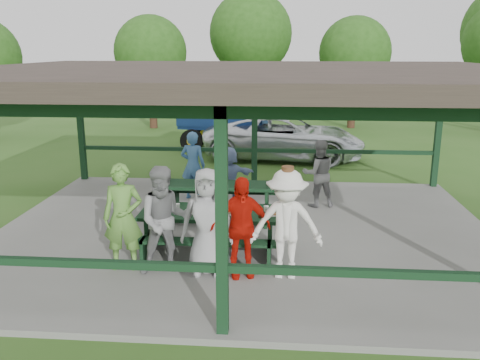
# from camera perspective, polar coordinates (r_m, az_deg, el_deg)

# --- Properties ---
(ground) EXTENTS (90.00, 90.00, 0.00)m
(ground) POSITION_cam_1_polar(r_m,az_deg,el_deg) (10.40, 0.46, -6.19)
(ground) COLOR #2E561A
(ground) RESTS_ON ground
(concrete_slab) EXTENTS (10.00, 8.00, 0.10)m
(concrete_slab) POSITION_cam_1_polar(r_m,az_deg,el_deg) (10.38, 0.46, -5.93)
(concrete_slab) COLOR slate
(concrete_slab) RESTS_ON ground
(pavilion_structure) EXTENTS (10.60, 8.60, 3.24)m
(pavilion_structure) POSITION_cam_1_polar(r_m,az_deg,el_deg) (9.73, 0.50, 11.53)
(pavilion_structure) COLOR black
(pavilion_structure) RESTS_ON concrete_slab
(picnic_table_near) EXTENTS (2.51, 1.39, 0.75)m
(picnic_table_near) POSITION_cam_1_polar(r_m,az_deg,el_deg) (9.13, -3.40, -5.40)
(picnic_table_near) COLOR black
(picnic_table_near) RESTS_ON concrete_slab
(picnic_table_far) EXTENTS (2.45, 1.39, 0.75)m
(picnic_table_far) POSITION_cam_1_polar(r_m,az_deg,el_deg) (11.03, -2.41, -1.84)
(picnic_table_far) COLOR black
(picnic_table_far) RESTS_ON concrete_slab
(table_setting) EXTENTS (2.40, 0.45, 0.10)m
(table_setting) POSITION_cam_1_polar(r_m,az_deg,el_deg) (9.06, -4.00, -3.51)
(table_setting) COLOR white
(table_setting) RESTS_ON picnic_table_near
(contestant_green) EXTENTS (0.70, 0.50, 1.79)m
(contestant_green) POSITION_cam_1_polar(r_m,az_deg,el_deg) (8.58, -13.00, -4.10)
(contestant_green) COLOR #5D963A
(contestant_green) RESTS_ON concrete_slab
(contestant_grey_left) EXTENTS (1.03, 0.90, 1.80)m
(contestant_grey_left) POSITION_cam_1_polar(r_m,az_deg,el_deg) (8.30, -8.41, -4.52)
(contestant_grey_left) COLOR gray
(contestant_grey_left) RESTS_ON concrete_slab
(contestant_grey_mid) EXTENTS (0.86, 0.56, 1.76)m
(contestant_grey_mid) POSITION_cam_1_polar(r_m,az_deg,el_deg) (8.21, -3.67, -4.70)
(contestant_grey_mid) COLOR #9C9B9E
(contestant_grey_mid) RESTS_ON concrete_slab
(contestant_red) EXTENTS (1.04, 0.65, 1.66)m
(contestant_red) POSITION_cam_1_polar(r_m,az_deg,el_deg) (8.12, 0.07, -5.32)
(contestant_red) COLOR red
(contestant_red) RESTS_ON concrete_slab
(contestant_white_fedora) EXTENTS (1.18, 0.71, 1.83)m
(contestant_white_fedora) POSITION_cam_1_polar(r_m,az_deg,el_deg) (8.09, 5.24, -4.97)
(contestant_white_fedora) COLOR white
(contestant_white_fedora) RESTS_ON concrete_slab
(spectator_lblue) EXTENTS (1.38, 0.94, 1.43)m
(spectator_lblue) POSITION_cam_1_polar(r_m,az_deg,el_deg) (11.68, -1.29, 0.35)
(spectator_lblue) COLOR #8096C5
(spectator_lblue) RESTS_ON concrete_slab
(spectator_blue) EXTENTS (0.66, 0.48, 1.66)m
(spectator_blue) POSITION_cam_1_polar(r_m,az_deg,el_deg) (12.36, -5.30, 1.66)
(spectator_blue) COLOR teal
(spectator_blue) RESTS_ON concrete_slab
(spectator_grey) EXTENTS (0.86, 0.73, 1.57)m
(spectator_grey) POSITION_cam_1_polar(r_m,az_deg,el_deg) (11.84, 8.81, 0.74)
(spectator_grey) COLOR gray
(spectator_grey) RESTS_ON concrete_slab
(pickup_truck) EXTENTS (5.60, 3.01, 1.49)m
(pickup_truck) POSITION_cam_1_polar(r_m,az_deg,el_deg) (17.34, 5.00, 4.82)
(pickup_truck) COLOR silver
(pickup_truck) RESTS_ON ground
(farm_trailer) EXTENTS (4.28, 2.19, 1.48)m
(farm_trailer) POSITION_cam_1_polar(r_m,az_deg,el_deg) (18.96, -1.84, 5.68)
(farm_trailer) COLOR navy
(farm_trailer) RESTS_ON ground
(tree_far_left) EXTENTS (3.29, 3.29, 5.14)m
(tree_far_left) POSITION_cam_1_polar(r_m,az_deg,el_deg) (24.22, -10.01, 13.95)
(tree_far_left) COLOR #332014
(tree_far_left) RESTS_ON ground
(tree_left) EXTENTS (4.10, 4.10, 6.41)m
(tree_left) POSITION_cam_1_polar(r_m,az_deg,el_deg) (26.23, 1.19, 16.10)
(tree_left) COLOR #332014
(tree_left) RESTS_ON ground
(tree_mid) EXTENTS (3.27, 3.27, 5.10)m
(tree_mid) POSITION_cam_1_polar(r_m,az_deg,el_deg) (24.50, 12.77, 13.76)
(tree_mid) COLOR #332014
(tree_mid) RESTS_ON ground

